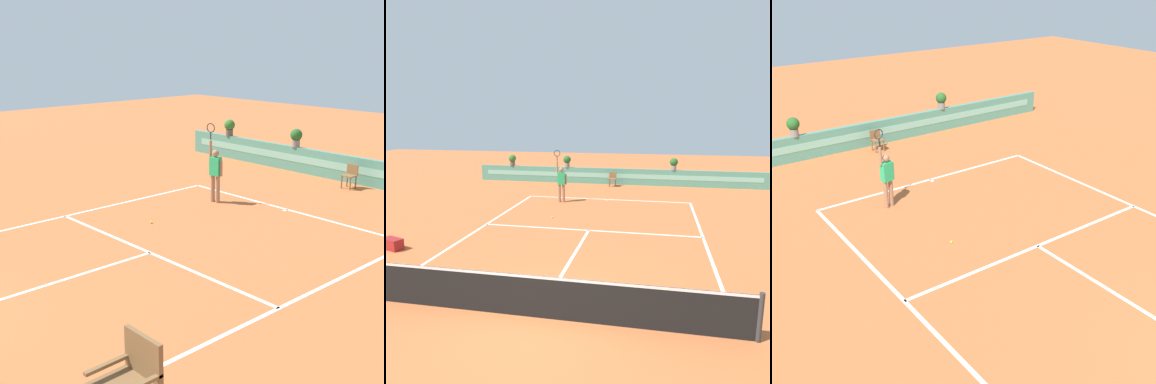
# 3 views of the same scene
# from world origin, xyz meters

# --- Properties ---
(ground_plane) EXTENTS (60.00, 60.00, 0.00)m
(ground_plane) POSITION_xyz_m (0.00, 6.00, 0.00)
(ground_plane) COLOR #BC6033
(court_lines) EXTENTS (8.32, 11.94, 0.01)m
(court_lines) POSITION_xyz_m (0.00, 6.72, 0.00)
(court_lines) COLOR white
(court_lines) RESTS_ON ground
(back_wall_barrier) EXTENTS (18.00, 0.21, 1.00)m
(back_wall_barrier) POSITION_xyz_m (0.00, 16.39, 0.50)
(back_wall_barrier) COLOR #4C8E7A
(back_wall_barrier) RESTS_ON ground
(ball_kid_chair) EXTENTS (0.44, 0.44, 0.85)m
(ball_kid_chair) POSITION_xyz_m (-0.17, 15.66, 0.48)
(ball_kid_chair) COLOR brown
(ball_kid_chair) RESTS_ON ground
(tennis_player) EXTENTS (0.61, 0.28, 2.58)m
(tennis_player) POSITION_xyz_m (-2.16, 10.84, 1.05)
(tennis_player) COLOR #9E7051
(tennis_player) RESTS_ON ground
(tennis_ball_near_baseline) EXTENTS (0.07, 0.07, 0.07)m
(tennis_ball_near_baseline) POSITION_xyz_m (-1.82, 7.88, 0.03)
(tennis_ball_near_baseline) COLOR #CCE033
(tennis_ball_near_baseline) RESTS_ON ground
(potted_plant_right) EXTENTS (0.48, 0.48, 0.72)m
(potted_plant_right) POSITION_xyz_m (3.44, 16.39, 1.41)
(potted_plant_right) COLOR gray
(potted_plant_right) RESTS_ON back_wall_barrier
(potted_plant_left) EXTENTS (0.48, 0.48, 0.72)m
(potted_plant_left) POSITION_xyz_m (-3.17, 16.39, 1.41)
(potted_plant_left) COLOR gray
(potted_plant_left) RESTS_ON back_wall_barrier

